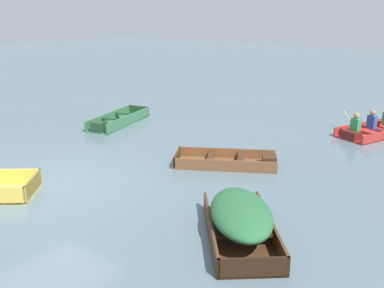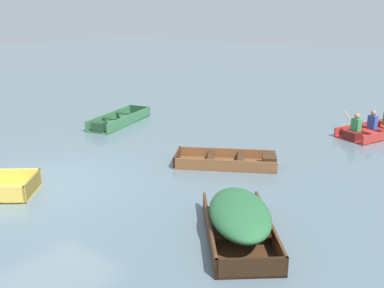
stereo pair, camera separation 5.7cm
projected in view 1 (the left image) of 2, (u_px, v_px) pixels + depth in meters
The scene contains 5 objects.
ground_plane at pixel (49, 186), 10.13m from camera, with size 80.00×80.00×0.00m, color slate.
skiff_wooden_brown_near_moored at pixel (230, 161), 11.44m from camera, with size 2.82×2.28×0.30m.
skiff_green_mid_moored at pixel (117, 121), 15.44m from camera, with size 1.65×3.04×0.37m.
skiff_dark_varnish_far_moored at pixel (241, 216), 7.74m from camera, with size 2.52×2.64×0.73m.
rowboat_red_with_crew at pixel (378, 129), 14.22m from camera, with size 2.47×3.61×0.88m.
Camera 1 is at (8.49, -5.19, 4.01)m, focal length 40.00 mm.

